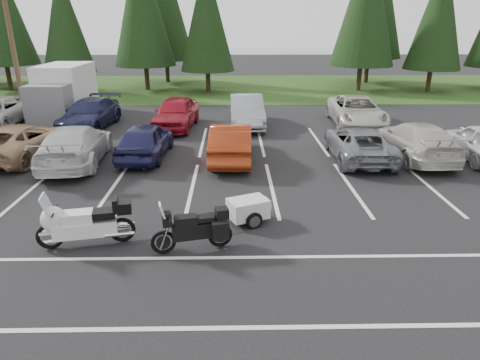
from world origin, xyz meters
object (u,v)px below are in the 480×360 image
(car_near_2, at_px, (21,141))
(car_near_5, at_px, (231,142))
(car_far_1, at_px, (90,114))
(cargo_trailer, at_px, (248,211))
(car_near_3, at_px, (75,145))
(utility_pole, at_px, (10,33))
(car_far_2, at_px, (176,113))
(box_truck, at_px, (60,92))
(touring_motorcycle, at_px, (85,219))
(car_far_3, at_px, (247,111))
(car_near_7, at_px, (415,140))
(adventure_motorcycle, at_px, (192,225))
(car_far_4, at_px, (357,111))
(car_near_4, at_px, (145,140))
(car_near_6, at_px, (359,143))

(car_near_2, xyz_separation_m, car_near_5, (8.64, -0.48, 0.06))
(car_near_5, height_order, car_far_1, car_near_5)
(cargo_trailer, bearing_deg, car_near_3, 117.17)
(utility_pole, relative_size, car_near_3, 1.72)
(car_near_2, height_order, car_far_2, car_far_2)
(car_far_1, xyz_separation_m, cargo_trailer, (7.87, -11.35, -0.38))
(box_truck, distance_m, touring_motorcycle, 16.54)
(utility_pole, distance_m, box_truck, 3.85)
(car_far_3, bearing_deg, car_near_2, -151.33)
(car_near_7, distance_m, car_far_1, 15.88)
(car_near_7, xyz_separation_m, touring_motorcycle, (-11.13, -7.12, -0.01))
(car_far_1, relative_size, car_far_3, 1.04)
(car_far_1, xyz_separation_m, adventure_motorcycle, (6.44, -12.87, -0.06))
(touring_motorcycle, bearing_deg, car_near_7, 21.08)
(touring_motorcycle, bearing_deg, box_truck, 100.54)
(car_near_2, height_order, adventure_motorcycle, car_near_2)
(utility_pole, bearing_deg, car_far_1, -26.76)
(car_far_4, relative_size, touring_motorcycle, 2.07)
(car_near_5, bearing_deg, car_far_2, -60.01)
(car_near_4, bearing_deg, touring_motorcycle, 92.25)
(car_near_2, distance_m, adventure_motorcycle, 10.92)
(car_far_3, bearing_deg, car_near_3, -139.05)
(box_truck, xyz_separation_m, cargo_trailer, (10.30, -14.09, -1.10))
(car_near_4, relative_size, car_far_4, 0.78)
(car_near_4, bearing_deg, car_near_7, -178.18)
(car_near_3, bearing_deg, touring_motorcycle, 105.59)
(car_far_4, bearing_deg, car_near_7, -79.43)
(car_near_7, bearing_deg, box_truck, -26.89)
(car_near_3, distance_m, car_near_4, 2.70)
(car_near_2, distance_m, car_far_3, 10.88)
(car_far_3, distance_m, adventure_motorcycle, 13.29)
(car_far_2, relative_size, cargo_trailer, 3.07)
(car_near_6, relative_size, adventure_motorcycle, 2.14)
(car_near_3, height_order, car_far_1, car_near_3)
(car_near_5, bearing_deg, box_truck, -38.12)
(car_near_7, bearing_deg, car_near_6, 1.50)
(utility_pole, xyz_separation_m, adventure_motorcycle, (10.88, -15.11, -4.02))
(box_truck, relative_size, car_near_3, 1.07)
(car_far_3, relative_size, touring_motorcycle, 1.83)
(car_near_4, height_order, car_far_1, car_far_1)
(box_truck, relative_size, cargo_trailer, 3.66)
(car_far_1, distance_m, car_far_3, 8.22)
(cargo_trailer, height_order, adventure_motorcycle, adventure_motorcycle)
(box_truck, bearing_deg, car_near_4, -51.58)
(adventure_motorcycle, bearing_deg, car_far_1, 103.01)
(car_far_4, xyz_separation_m, adventure_motorcycle, (-7.66, -13.25, -0.08))
(car_far_2, height_order, touring_motorcycle, car_far_2)
(utility_pole, relative_size, car_near_2, 1.79)
(car_near_7, height_order, car_far_1, car_near_7)
(utility_pole, height_order, car_near_3, utility_pole)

